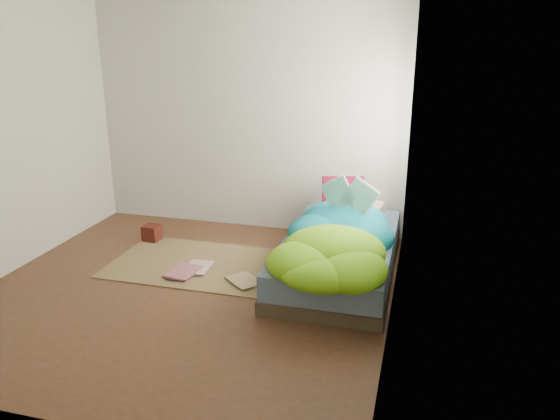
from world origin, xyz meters
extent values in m
cube|color=#452C1A|center=(0.00, 0.00, 0.00)|extent=(3.50, 3.50, 0.00)
cube|color=silver|center=(0.00, 1.75, 1.30)|extent=(3.50, 0.04, 2.60)
cube|color=silver|center=(0.00, -1.75, 1.30)|extent=(3.50, 0.04, 2.60)
cube|color=silver|center=(1.75, 0.00, 1.30)|extent=(0.04, 3.50, 2.60)
cube|color=white|center=(1.74, 0.90, 1.40)|extent=(0.01, 1.00, 1.20)
cube|color=#3E3421|center=(1.22, 0.72, 0.06)|extent=(1.00, 2.00, 0.12)
cube|color=slate|center=(1.22, 0.72, 0.23)|extent=(0.98, 1.96, 0.22)
cube|color=brown|center=(-0.15, 0.55, 0.01)|extent=(1.60, 1.10, 0.01)
cube|color=beige|center=(1.27, 1.42, 0.40)|extent=(0.60, 0.45, 0.12)
cube|color=#45041D|center=(1.15, 1.35, 0.55)|extent=(0.44, 0.23, 0.42)
cube|color=#3E100E|center=(-0.85, 1.00, 0.09)|extent=(0.17, 0.17, 0.16)
imported|color=silver|center=(-0.19, 0.42, 0.02)|extent=(0.25, 0.33, 0.02)
imported|color=#BA6B6E|center=(-0.28, 0.30, 0.03)|extent=(0.28, 0.36, 0.03)
imported|color=tan|center=(0.37, 0.18, 0.02)|extent=(0.39, 0.38, 0.02)
camera|label=1|loc=(1.92, -3.94, 2.16)|focal=35.00mm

